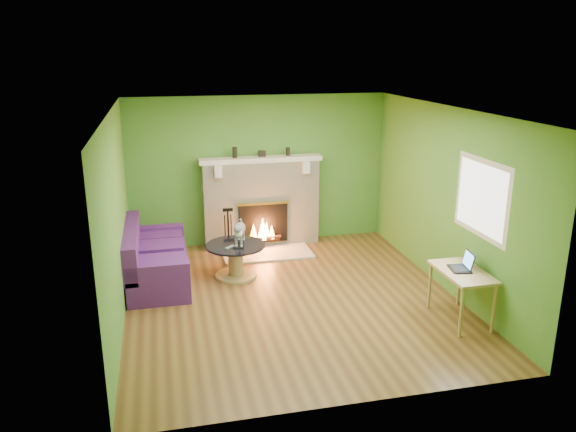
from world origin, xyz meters
name	(u,v)px	position (x,y,z in m)	size (l,w,h in m)	color
floor	(292,298)	(0.00, 0.00, 0.00)	(5.00, 5.00, 0.00)	#583819
ceiling	(292,110)	(0.00, 0.00, 2.60)	(5.00, 5.00, 0.00)	white
wall_back	(259,171)	(0.00, 2.50, 1.30)	(5.00, 5.00, 0.00)	#45802A
wall_front	(355,282)	(0.00, -2.50, 1.30)	(5.00, 5.00, 0.00)	#45802A
wall_left	(116,220)	(-2.25, 0.00, 1.30)	(5.00, 5.00, 0.00)	#45802A
wall_right	(446,199)	(2.25, 0.00, 1.30)	(5.00, 5.00, 0.00)	#45802A
window_frame	(482,198)	(2.24, -0.90, 1.55)	(1.20, 1.20, 0.00)	silver
window_pane	(481,198)	(2.23, -0.90, 1.55)	(1.06, 1.06, 0.00)	white
fireplace	(261,202)	(0.00, 2.32, 0.77)	(2.10, 0.46, 1.58)	beige
hearth	(267,253)	(0.00, 1.80, 0.01)	(1.50, 0.75, 0.03)	beige
mantel	(261,159)	(0.00, 2.30, 1.54)	(2.10, 0.28, 0.08)	silver
sofa	(154,260)	(-1.86, 1.07, 0.33)	(0.88, 1.90, 0.85)	#3E185B
coffee_table	(236,258)	(-0.65, 0.97, 0.29)	(0.90, 0.90, 0.51)	tan
desk	(462,277)	(1.95, -1.10, 0.59)	(0.53, 0.91, 0.67)	tan
cat	(240,231)	(-0.57, 1.02, 0.70)	(0.22, 0.60, 0.37)	slate
remote_silver	(230,247)	(-0.75, 0.85, 0.52)	(0.17, 0.04, 0.02)	gray
remote_black	(238,248)	(-0.63, 0.79, 0.52)	(0.16, 0.04, 0.02)	black
laptop	(460,261)	(1.93, -1.05, 0.79)	(0.27, 0.30, 0.23)	black
fire_tools	(228,230)	(-0.63, 1.95, 0.42)	(0.21, 0.21, 0.78)	black
mantel_vase_left	(235,152)	(-0.44, 2.33, 1.67)	(0.08, 0.08, 0.18)	black
mantel_vase_right	(288,151)	(0.48, 2.33, 1.65)	(0.07, 0.07, 0.14)	black
mantel_box	(262,154)	(0.03, 2.33, 1.63)	(0.12, 0.08, 0.10)	black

